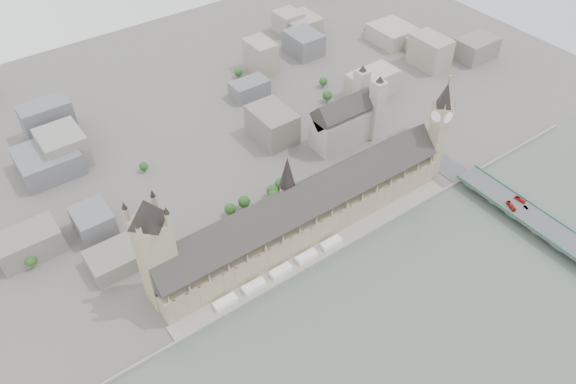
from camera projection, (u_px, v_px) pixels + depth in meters
ground at (316, 246)px, 457.53m from camera, size 900.00×900.00×0.00m
embankment_wall at (328, 256)px, 447.57m from camera, size 600.00×1.50×3.00m
river_terrace at (322, 251)px, 452.38m from camera, size 270.00×15.00×2.00m
terrace_tents at (281, 271)px, 433.50m from camera, size 118.00×7.00×4.00m
palace_of_westminster at (302, 213)px, 453.84m from camera, size 265.00×40.73×55.44m
elizabeth_tower at (439, 125)px, 481.99m from camera, size 17.00×17.00×107.50m
victoria_tower at (154, 247)px, 383.22m from camera, size 30.00×30.00×100.00m
central_tower at (287, 181)px, 429.39m from camera, size 13.00×13.00×48.00m
westminster_bridge at (532, 221)px, 471.36m from camera, size 25.00×325.00×10.25m
westminster_abbey at (347, 119)px, 544.63m from camera, size 68.00×36.00×64.00m
city_skyline_inland at (174, 93)px, 590.57m from camera, size 720.00×360.00×38.00m
park_trees at (264, 203)px, 483.89m from camera, size 110.00×30.00×15.00m
red_bus_north at (511, 206)px, 475.05m from camera, size 7.15×11.84×3.26m
red_bus_south at (520, 200)px, 481.21m from camera, size 3.13×10.06×2.76m
car_silver at (526, 207)px, 475.22m from camera, size 2.38×4.63×1.45m
car_approach at (425, 137)px, 547.08m from camera, size 4.21×5.84×1.57m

